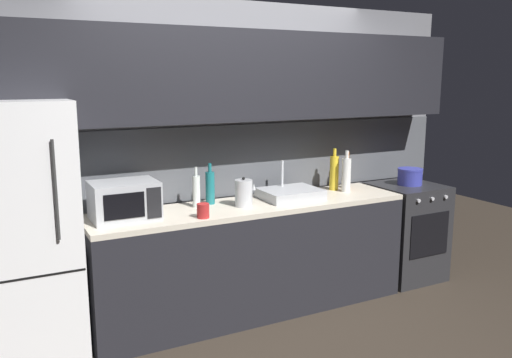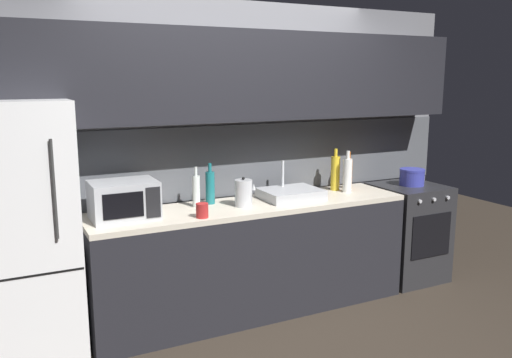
# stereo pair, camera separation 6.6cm
# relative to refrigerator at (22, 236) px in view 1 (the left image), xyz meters

# --- Properties ---
(back_wall) EXTENTS (4.35, 0.44, 2.50)m
(back_wall) POSITION_rel_refrigerator_xyz_m (1.68, 0.30, 0.67)
(back_wall) COLOR slate
(back_wall) RESTS_ON ground
(counter_run) EXTENTS (2.61, 0.60, 0.90)m
(counter_run) POSITION_rel_refrigerator_xyz_m (1.68, 0.00, -0.43)
(counter_run) COLOR black
(counter_run) RESTS_ON ground
(refrigerator) EXTENTS (0.68, 0.69, 1.75)m
(refrigerator) POSITION_rel_refrigerator_xyz_m (0.00, 0.00, 0.00)
(refrigerator) COLOR white
(refrigerator) RESTS_ON ground
(oven_range) EXTENTS (0.60, 0.62, 0.90)m
(oven_range) POSITION_rel_refrigerator_xyz_m (3.33, -0.00, -0.43)
(oven_range) COLOR #232326
(oven_range) RESTS_ON ground
(microwave) EXTENTS (0.46, 0.35, 0.27)m
(microwave) POSITION_rel_refrigerator_xyz_m (0.68, 0.02, 0.16)
(microwave) COLOR #A8AAAF
(microwave) RESTS_ON counter_run
(sink_basin) EXTENTS (0.48, 0.38, 0.30)m
(sink_basin) POSITION_rel_refrigerator_xyz_m (2.06, 0.03, 0.07)
(sink_basin) COLOR #ADAFB5
(sink_basin) RESTS_ON counter_run
(kettle) EXTENTS (0.17, 0.14, 0.23)m
(kettle) POSITION_rel_refrigerator_xyz_m (1.59, -0.04, 0.13)
(kettle) COLOR #B7BABF
(kettle) RESTS_ON counter_run
(wine_bottle_orange) EXTENTS (0.07, 0.07, 0.33)m
(wine_bottle_orange) POSITION_rel_refrigerator_xyz_m (2.73, 0.15, 0.16)
(wine_bottle_orange) COLOR orange
(wine_bottle_orange) RESTS_ON counter_run
(wine_bottle_yellow) EXTENTS (0.08, 0.08, 0.37)m
(wine_bottle_yellow) POSITION_rel_refrigerator_xyz_m (2.58, 0.14, 0.18)
(wine_bottle_yellow) COLOR gold
(wine_bottle_yellow) RESTS_ON counter_run
(wine_bottle_clear) EXTENTS (0.06, 0.06, 0.31)m
(wine_bottle_clear) POSITION_rel_refrigerator_xyz_m (1.26, 0.11, 0.15)
(wine_bottle_clear) COLOR silver
(wine_bottle_clear) RESTS_ON counter_run
(wine_bottle_white) EXTENTS (0.08, 0.08, 0.36)m
(wine_bottle_white) POSITION_rel_refrigerator_xyz_m (2.63, 0.03, 0.18)
(wine_bottle_white) COLOR silver
(wine_bottle_white) RESTS_ON counter_run
(wine_bottle_teal) EXTENTS (0.07, 0.07, 0.33)m
(wine_bottle_teal) POSITION_rel_refrigerator_xyz_m (1.39, 0.16, 0.16)
(wine_bottle_teal) COLOR #19666B
(wine_bottle_teal) RESTS_ON counter_run
(mug_red) EXTENTS (0.09, 0.09, 0.10)m
(mug_red) POSITION_rel_refrigerator_xyz_m (1.18, -0.22, 0.08)
(mug_red) COLOR #A82323
(mug_red) RESTS_ON counter_run
(cooking_pot) EXTENTS (0.23, 0.23, 0.15)m
(cooking_pot) POSITION_rel_refrigerator_xyz_m (3.35, 0.00, 0.10)
(cooking_pot) COLOR #333899
(cooking_pot) RESTS_ON oven_range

